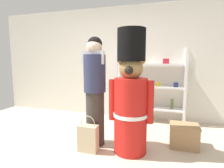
# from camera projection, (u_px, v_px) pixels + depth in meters

# --- Properties ---
(ground_plane) EXTENTS (6.40, 6.40, 0.00)m
(ground_plane) POSITION_uv_depth(u_px,v_px,m) (78.00, 161.00, 2.42)
(ground_plane) COLOR beige
(back_wall) EXTENTS (6.40, 0.12, 2.60)m
(back_wall) POSITION_uv_depth(u_px,v_px,m) (119.00, 63.00, 4.35)
(back_wall) COLOR silver
(back_wall) RESTS_ON ground_plane
(merchandise_shelf) EXTENTS (1.50, 0.35, 1.62)m
(merchandise_shelf) POSITION_uv_depth(u_px,v_px,m) (149.00, 85.00, 3.99)
(merchandise_shelf) COLOR white
(merchandise_shelf) RESTS_ON ground_plane
(teddy_bear_guard) EXTENTS (0.66, 0.50, 1.79)m
(teddy_bear_guard) POSITION_uv_depth(u_px,v_px,m) (131.00, 98.00, 2.60)
(teddy_bear_guard) COLOR red
(teddy_bear_guard) RESTS_ON ground_plane
(person_shopper) EXTENTS (0.36, 0.34, 1.72)m
(person_shopper) POSITION_uv_depth(u_px,v_px,m) (95.00, 89.00, 2.83)
(person_shopper) COLOR #38332D
(person_shopper) RESTS_ON ground_plane
(shopping_bag) EXTENTS (0.29, 0.15, 0.55)m
(shopping_bag) POSITION_uv_depth(u_px,v_px,m) (88.00, 138.00, 2.67)
(shopping_bag) COLOR #C1AD89
(shopping_bag) RESTS_ON ground_plane
(display_crate) EXTENTS (0.44, 0.36, 0.35)m
(display_crate) POSITION_uv_depth(u_px,v_px,m) (184.00, 136.00, 2.83)
(display_crate) COLOR #9E7A51
(display_crate) RESTS_ON ground_plane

